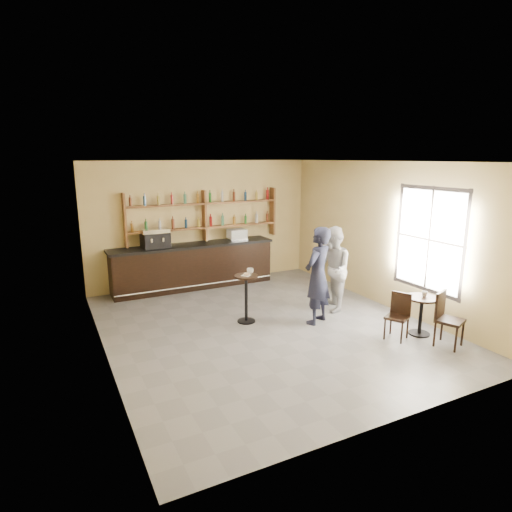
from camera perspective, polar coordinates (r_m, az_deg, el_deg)
name	(u,v)px	position (r m, az deg, el deg)	size (l,w,h in m)	color
floor	(265,326)	(8.60, 1.21, -9.36)	(7.00, 7.00, 0.00)	#5E5E63
ceiling	(266,162)	(7.95, 1.33, 12.47)	(7.00, 7.00, 0.00)	white
wall_back	(203,223)	(11.29, -7.08, 4.41)	(7.00, 7.00, 0.00)	tan
wall_front	(403,302)	(5.40, 18.99, -5.85)	(7.00, 7.00, 0.00)	tan
wall_left	(99,265)	(7.26, -20.16, -1.15)	(7.00, 7.00, 0.00)	tan
wall_right	(385,235)	(9.87, 16.88, 2.69)	(7.00, 7.00, 0.00)	tan
window_pane	(429,240)	(9.03, 22.09, 2.01)	(2.00, 2.00, 0.00)	white
window_frame	(429,240)	(9.03, 22.06, 2.01)	(0.04, 1.70, 2.10)	black
shelf_unit	(204,215)	(11.14, -6.89, 5.39)	(4.00, 0.26, 1.40)	brown
liquor_bottles	(204,209)	(11.12, -6.91, 6.25)	(3.68, 0.10, 1.00)	#8C5919
bar_counter	(193,266)	(11.04, -8.34, -1.30)	(4.19, 0.82, 1.13)	black
espresso_machine	(155,238)	(10.62, -13.28, 2.32)	(0.65, 0.41, 0.46)	black
pastry_case	(237,235)	(11.32, -2.56, 2.86)	(0.48, 0.38, 0.29)	silver
pedestal_table	(246,299)	(8.67, -1.32, -5.72)	(0.48, 0.48, 0.98)	black
napkin	(246,275)	(8.52, -1.33, -2.59)	(0.16, 0.16, 0.00)	white
donut	(247,274)	(8.51, -1.24, -2.43)	(0.13, 0.13, 0.05)	#B88043
cup_pedestal	(250,271)	(8.66, -0.78, -1.99)	(0.13, 0.13, 0.11)	white
man_main	(318,276)	(8.58, 8.22, -2.61)	(0.72, 0.47, 1.97)	black
cafe_table	(421,316)	(8.68, 21.10, -7.45)	(0.59, 0.59, 0.74)	black
cup_cafe	(425,294)	(8.58, 21.56, -4.74)	(0.11, 0.11, 0.10)	white
chair_west	(397,317)	(8.31, 18.29, -7.71)	(0.37, 0.37, 0.86)	black
chair_south	(450,320)	(8.32, 24.45, -7.79)	(0.42, 0.42, 0.98)	black
patron_second	(332,269)	(9.35, 10.14, -1.75)	(0.90, 0.70, 1.85)	#A8A7AD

